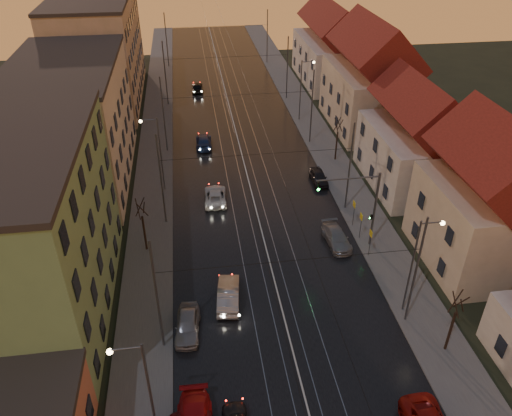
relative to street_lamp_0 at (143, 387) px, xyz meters
name	(u,v)px	position (x,y,z in m)	size (l,w,h in m)	color
road	(239,143)	(9.10, 38.00, -4.87)	(16.00, 120.00, 0.04)	black
sidewalk_left	(156,148)	(-0.90, 38.00, -4.81)	(4.00, 120.00, 0.15)	#4C4C4C
sidewalk_right	(319,138)	(19.10, 38.00, -4.81)	(4.00, 120.00, 0.15)	#4C4C4C
tram_rail_0	(221,144)	(6.90, 38.00, -4.83)	(0.06, 120.00, 0.03)	gray
tram_rail_1	(233,143)	(8.33, 38.00, -4.83)	(0.06, 120.00, 0.03)	gray
tram_rail_2	(245,142)	(9.87, 38.00, -4.83)	(0.06, 120.00, 0.03)	gray
tram_rail_3	(257,142)	(11.30, 38.00, -4.83)	(0.06, 120.00, 0.03)	gray
apartment_left_1	(22,237)	(-8.40, 12.00, 1.61)	(10.00, 18.00, 13.00)	#739B62
apartment_left_2	(73,125)	(-8.40, 32.00, 1.11)	(10.00, 20.00, 12.00)	beige
apartment_left_3	(100,50)	(-8.40, 56.00, 2.11)	(10.00, 24.00, 14.00)	#9A8563
house_right_1	(489,204)	(26.10, 13.00, 0.56)	(8.67, 10.20, 10.80)	tan
house_right_2	(419,142)	(26.10, 26.00, -0.24)	(9.18, 12.24, 9.20)	#B8B2AA
house_right_3	(371,82)	(26.10, 41.00, 0.92)	(9.18, 14.28, 11.50)	tan
house_right_4	(332,49)	(26.10, 59.00, 0.16)	(9.18, 16.32, 10.00)	#B8B2AA
catenary_pole_l_1	(157,297)	(0.50, 7.00, -0.39)	(0.16, 0.16, 9.00)	#595B60
catenary_pole_r_1	(416,272)	(17.70, 7.00, -0.39)	(0.16, 0.16, 9.00)	#595B60
catenary_pole_l_2	(161,181)	(0.50, 22.00, -0.39)	(0.16, 0.16, 9.00)	#595B60
catenary_pole_r_2	(350,168)	(17.70, 22.00, -0.39)	(0.16, 0.16, 9.00)	#595B60
catenary_pole_l_3	(164,116)	(0.50, 37.00, -0.39)	(0.16, 0.16, 9.00)	#595B60
catenary_pole_r_3	(312,108)	(17.70, 37.00, -0.39)	(0.16, 0.16, 9.00)	#595B60
catenary_pole_l_4	(165,74)	(0.50, 52.00, -0.39)	(0.16, 0.16, 9.00)	#595B60
catenary_pole_r_4	(287,69)	(17.70, 52.00, -0.39)	(0.16, 0.16, 9.00)	#595B60
catenary_pole_l_5	(166,40)	(0.50, 70.00, -0.39)	(0.16, 0.16, 9.00)	#595B60
catenary_pole_r_5	(267,37)	(17.70, 70.00, -0.39)	(0.16, 0.16, 9.00)	#595B60
street_lamp_0	(143,387)	(0.00, 0.00, 0.00)	(1.75, 0.32, 8.00)	#595B60
street_lamp_1	(418,258)	(18.21, 8.00, 0.00)	(1.75, 0.32, 8.00)	#595B60
street_lamp_2	(157,147)	(0.00, 28.00, 0.00)	(1.75, 0.32, 8.00)	#595B60
street_lamp_3	(303,84)	(18.21, 44.00, 0.00)	(1.75, 0.32, 8.00)	#595B60
traffic_light_mast	(364,202)	(17.10, 16.00, -0.29)	(5.30, 0.32, 7.20)	#595B60
bare_tree_0	(144,227)	(-1.09, 18.00, -2.40)	(1.09, 1.09, 5.11)	black
bare_tree_1	(452,324)	(19.31, 4.00, -2.40)	(1.09, 1.09, 5.11)	black
bare_tree_2	(337,140)	(19.51, 32.00, -2.40)	(1.09, 1.09, 5.11)	black
driving_car_1	(228,294)	(5.28, 10.72, -4.14)	(1.58, 4.52, 1.49)	#96959A
driving_car_2	(215,196)	(5.33, 25.13, -4.26)	(2.07, 4.50, 1.25)	silver
driving_car_3	(204,141)	(4.85, 37.72, -4.23)	(1.83, 4.50, 1.31)	navy
driving_car_4	(197,87)	(4.89, 56.98, -4.19)	(1.64, 4.07, 1.39)	black
parked_left_3	(188,325)	(2.17, 8.10, -4.19)	(1.64, 4.08, 1.39)	gray
parked_right_1	(337,238)	(15.30, 16.66, -4.25)	(1.77, 4.35, 1.26)	gray
parked_right_2	(319,177)	(16.38, 27.34, -4.25)	(1.51, 3.75, 1.28)	black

